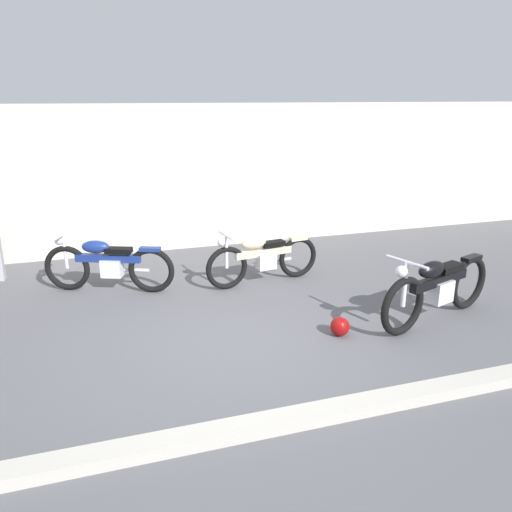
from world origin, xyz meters
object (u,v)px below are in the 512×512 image
Objects in this scene: motorcycle_cream at (263,258)px; motorcycle_blue at (107,264)px; helmet at (340,326)px; motorcycle_black at (437,288)px.

motorcycle_cream is 2.39m from motorcycle_blue.
motorcycle_blue is at bearing 137.54° from helmet.
motorcycle_black is 4.77m from motorcycle_blue.
motorcycle_cream is (-0.33, 2.08, 0.30)m from helmet.
helmet is at bearing -17.89° from motorcycle_black.
motorcycle_cream is at bearing -68.43° from motorcycle_black.
motorcycle_cream is at bearing -167.11° from motorcycle_blue.
helmet is at bearing 90.91° from motorcycle_cream.
motorcycle_blue is (-2.69, 2.46, 0.32)m from helmet.
motorcycle_cream is 2.70m from motorcycle_black.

